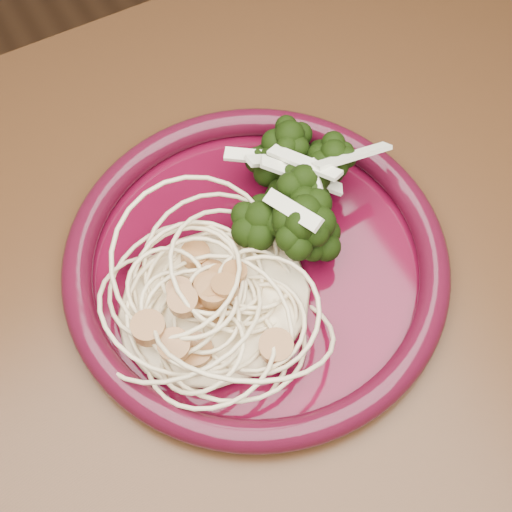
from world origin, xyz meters
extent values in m
plane|color=#51321B|center=(0.00, 0.00, 0.00)|extent=(3.50, 3.50, 0.00)
cube|color=#472814|center=(0.00, 0.00, 0.73)|extent=(1.20, 0.80, 0.04)
cylinder|color=#472814|center=(0.55, 0.35, 0.35)|extent=(0.06, 0.06, 0.71)
cylinder|color=#440617|center=(-0.08, 0.07, 0.75)|extent=(0.39, 0.39, 0.01)
torus|color=#440C1C|center=(-0.08, 0.07, 0.76)|extent=(0.40, 0.40, 0.02)
ellipsoid|color=beige|center=(-0.12, 0.05, 0.77)|extent=(0.19, 0.18, 0.03)
ellipsoid|color=black|center=(-0.02, 0.09, 0.78)|extent=(0.15, 0.18, 0.05)
camera|label=1|loc=(-0.21, -0.18, 1.26)|focal=50.00mm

